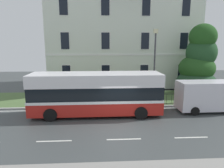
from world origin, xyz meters
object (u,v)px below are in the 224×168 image
object	(u,v)px
evergreen_tree	(198,66)
single_decker_bus	(96,93)
georgian_townhouse	(122,31)
white_panel_van	(208,96)
street_lamp_post	(155,62)

from	to	relation	value
evergreen_tree	single_decker_bus	xyz separation A→B (m)	(-10.62, -5.47, -1.44)
georgian_townhouse	single_decker_bus	size ratio (longest dim) A/B	1.85
evergreen_tree	white_panel_van	distance (m)	5.72
georgian_townhouse	street_lamp_post	world-z (taller)	georgian_townhouse
white_panel_van	single_decker_bus	bearing A→B (deg)	-178.71
white_panel_van	street_lamp_post	world-z (taller)	street_lamp_post
single_decker_bus	street_lamp_post	world-z (taller)	street_lamp_post
white_panel_van	evergreen_tree	bearing A→B (deg)	72.52
georgian_townhouse	evergreen_tree	size ratio (longest dim) A/B	2.43
evergreen_tree	street_lamp_post	xyz separation A→B (m)	(-5.54, -3.13, 0.74)
white_panel_van	street_lamp_post	xyz separation A→B (m)	(-3.98, 2.05, 2.62)
single_decker_bus	georgian_townhouse	bearing A→B (deg)	74.94
georgian_townhouse	single_decker_bus	xyz separation A→B (m)	(-3.17, -12.04, -5.42)
georgian_townhouse	evergreen_tree	world-z (taller)	georgian_townhouse
georgian_townhouse	white_panel_van	world-z (taller)	georgian_townhouse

